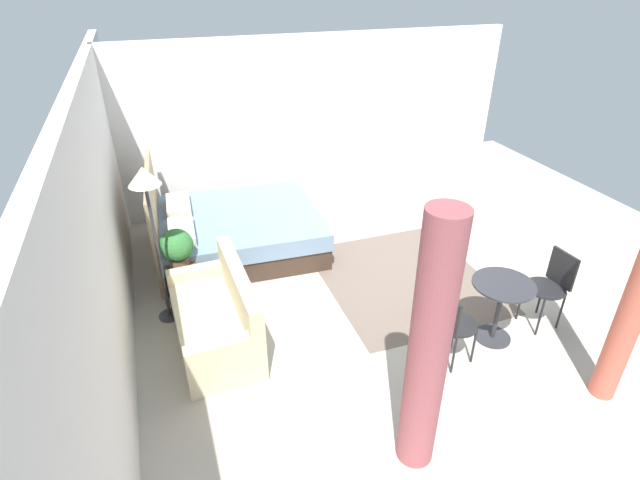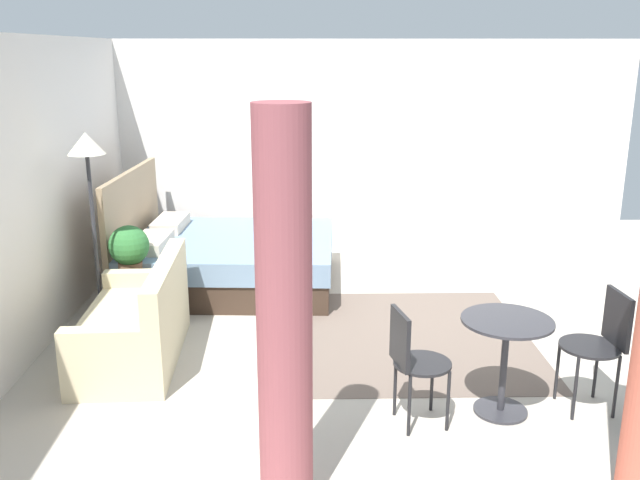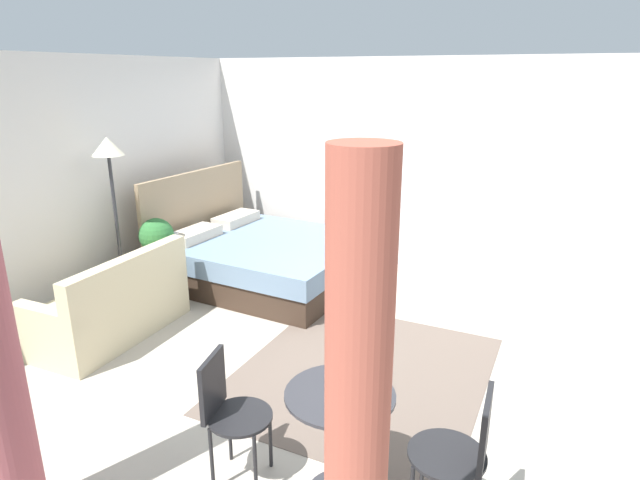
{
  "view_description": "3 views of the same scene",
  "coord_description": "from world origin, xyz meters",
  "px_view_note": "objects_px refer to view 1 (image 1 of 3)",
  "views": [
    {
      "loc": [
        -4.71,
        2.61,
        3.58
      ],
      "look_at": [
        -0.11,
        0.99,
        0.79
      ],
      "focal_mm": 27.6,
      "sensor_mm": 36.0,
      "label": 1
    },
    {
      "loc": [
        -5.8,
        0.87,
        2.51
      ],
      "look_at": [
        0.32,
        0.73,
        0.8
      ],
      "focal_mm": 38.13,
      "sensor_mm": 36.0,
      "label": 2
    },
    {
      "loc": [
        -3.86,
        -1.57,
        2.46
      ],
      "look_at": [
        0.43,
        0.5,
        0.95
      ],
      "focal_mm": 29.86,
      "sensor_mm": 36.0,
      "label": 3
    }
  ],
  "objects_px": {
    "couch": "(218,320)",
    "cafe_chair_near_couch": "(553,282)",
    "potted_plant": "(177,246)",
    "cafe_chair_near_window": "(452,322)",
    "bed": "(234,230)",
    "nightstand": "(183,275)",
    "vase": "(180,246)",
    "balcony_table": "(500,301)",
    "floor_lamp": "(147,192)"
  },
  "relations": [
    {
      "from": "nightstand",
      "to": "floor_lamp",
      "type": "xyz_separation_m",
      "value": [
        -0.45,
        0.22,
        1.34
      ]
    },
    {
      "from": "bed",
      "to": "nightstand",
      "type": "bearing_deg",
      "value": 136.12
    },
    {
      "from": "balcony_table",
      "to": "floor_lamp",
      "type": "bearing_deg",
      "value": 64.74
    },
    {
      "from": "vase",
      "to": "cafe_chair_near_couch",
      "type": "relative_size",
      "value": 0.27
    },
    {
      "from": "cafe_chair_near_couch",
      "to": "couch",
      "type": "bearing_deg",
      "value": 75.75
    },
    {
      "from": "nightstand",
      "to": "cafe_chair_near_couch",
      "type": "relative_size",
      "value": 0.59
    },
    {
      "from": "nightstand",
      "to": "vase",
      "type": "relative_size",
      "value": 2.21
    },
    {
      "from": "couch",
      "to": "floor_lamp",
      "type": "xyz_separation_m",
      "value": [
        0.61,
        0.48,
        1.28
      ]
    },
    {
      "from": "vase",
      "to": "floor_lamp",
      "type": "bearing_deg",
      "value": 157.26
    },
    {
      "from": "potted_plant",
      "to": "cafe_chair_near_window",
      "type": "height_order",
      "value": "potted_plant"
    },
    {
      "from": "vase",
      "to": "cafe_chair_near_couch",
      "type": "xyz_separation_m",
      "value": [
        -2.08,
        -3.74,
        -0.02
      ]
    },
    {
      "from": "nightstand",
      "to": "potted_plant",
      "type": "height_order",
      "value": "potted_plant"
    },
    {
      "from": "nightstand",
      "to": "cafe_chair_near_couch",
      "type": "xyz_separation_m",
      "value": [
        -1.96,
        -3.76,
        0.32
      ]
    },
    {
      "from": "cafe_chair_near_window",
      "to": "nightstand",
      "type": "bearing_deg",
      "value": 47.85
    },
    {
      "from": "floor_lamp",
      "to": "bed",
      "type": "bearing_deg",
      "value": -38.49
    },
    {
      "from": "potted_plant",
      "to": "bed",
      "type": "bearing_deg",
      "value": -41.35
    },
    {
      "from": "bed",
      "to": "nightstand",
      "type": "distance_m",
      "value": 1.13
    },
    {
      "from": "bed",
      "to": "floor_lamp",
      "type": "bearing_deg",
      "value": 141.51
    },
    {
      "from": "bed",
      "to": "cafe_chair_near_window",
      "type": "distance_m",
      "value": 3.38
    },
    {
      "from": "bed",
      "to": "cafe_chair_near_window",
      "type": "height_order",
      "value": "bed"
    },
    {
      "from": "couch",
      "to": "nightstand",
      "type": "relative_size",
      "value": 2.92
    },
    {
      "from": "couch",
      "to": "cafe_chair_near_window",
      "type": "bearing_deg",
      "value": -117.03
    },
    {
      "from": "potted_plant",
      "to": "cafe_chair_near_couch",
      "type": "distance_m",
      "value": 4.22
    },
    {
      "from": "bed",
      "to": "cafe_chair_near_couch",
      "type": "height_order",
      "value": "bed"
    },
    {
      "from": "vase",
      "to": "cafe_chair_near_window",
      "type": "bearing_deg",
      "value": -133.88
    },
    {
      "from": "vase",
      "to": "floor_lamp",
      "type": "xyz_separation_m",
      "value": [
        -0.57,
        0.24,
        0.99
      ]
    },
    {
      "from": "balcony_table",
      "to": "vase",
      "type": "bearing_deg",
      "value": 55.1
    },
    {
      "from": "balcony_table",
      "to": "cafe_chair_near_couch",
      "type": "xyz_separation_m",
      "value": [
        0.04,
        -0.7,
        0.05
      ]
    },
    {
      "from": "couch",
      "to": "vase",
      "type": "relative_size",
      "value": 6.44
    },
    {
      "from": "couch",
      "to": "potted_plant",
      "type": "bearing_deg",
      "value": 15.89
    },
    {
      "from": "floor_lamp",
      "to": "cafe_chair_near_window",
      "type": "xyz_separation_m",
      "value": [
        -1.7,
        -2.6,
        -1.05
      ]
    },
    {
      "from": "nightstand",
      "to": "floor_lamp",
      "type": "relative_size",
      "value": 0.28
    },
    {
      "from": "couch",
      "to": "floor_lamp",
      "type": "distance_m",
      "value": 1.49
    },
    {
      "from": "potted_plant",
      "to": "cafe_chair_near_window",
      "type": "relative_size",
      "value": 0.54
    },
    {
      "from": "couch",
      "to": "floor_lamp",
      "type": "height_order",
      "value": "floor_lamp"
    },
    {
      "from": "balcony_table",
      "to": "cafe_chair_near_window",
      "type": "xyz_separation_m",
      "value": [
        -0.15,
        0.68,
        0.02
      ]
    },
    {
      "from": "couch",
      "to": "cafe_chair_near_window",
      "type": "xyz_separation_m",
      "value": [
        -1.08,
        -2.12,
        0.23
      ]
    },
    {
      "from": "vase",
      "to": "balcony_table",
      "type": "relative_size",
      "value": 0.33
    },
    {
      "from": "vase",
      "to": "potted_plant",
      "type": "bearing_deg",
      "value": 170.43
    },
    {
      "from": "cafe_chair_near_couch",
      "to": "vase",
      "type": "bearing_deg",
      "value": 60.95
    },
    {
      "from": "couch",
      "to": "cafe_chair_near_couch",
      "type": "bearing_deg",
      "value": -104.25
    },
    {
      "from": "floor_lamp",
      "to": "balcony_table",
      "type": "xyz_separation_m",
      "value": [
        -1.55,
        -3.28,
        -1.07
      ]
    },
    {
      "from": "bed",
      "to": "couch",
      "type": "height_order",
      "value": "bed"
    },
    {
      "from": "bed",
      "to": "vase",
      "type": "xyz_separation_m",
      "value": [
        -0.69,
        0.77,
        0.27
      ]
    },
    {
      "from": "vase",
      "to": "cafe_chair_near_window",
      "type": "distance_m",
      "value": 3.28
    },
    {
      "from": "vase",
      "to": "nightstand",
      "type": "bearing_deg",
      "value": 172.67
    },
    {
      "from": "bed",
      "to": "balcony_table",
      "type": "bearing_deg",
      "value": -141.08
    },
    {
      "from": "potted_plant",
      "to": "cafe_chair_near_window",
      "type": "xyz_separation_m",
      "value": [
        -2.05,
        -2.4,
        -0.19
      ]
    },
    {
      "from": "bed",
      "to": "floor_lamp",
      "type": "distance_m",
      "value": 2.06
    },
    {
      "from": "nightstand",
      "to": "cafe_chair_near_window",
      "type": "distance_m",
      "value": 3.22
    }
  ]
}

